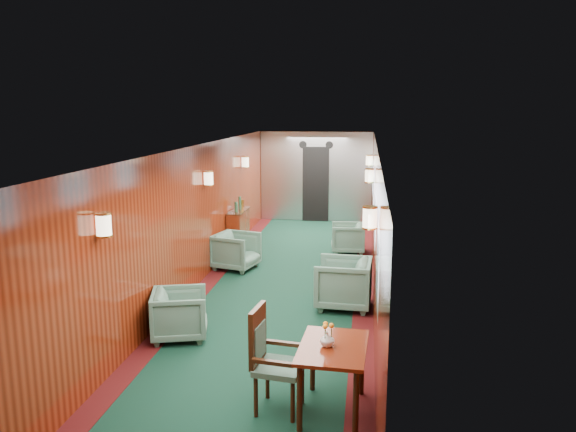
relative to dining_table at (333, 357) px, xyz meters
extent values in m
plane|color=#0E3222|center=(-1.07, 3.78, -0.59)|extent=(12.00, 12.00, 0.00)
cube|color=silver|center=(-1.07, 3.78, 1.76)|extent=(3.00, 12.00, 0.10)
cube|color=silver|center=(-1.07, 3.78, 1.77)|extent=(1.20, 12.00, 0.06)
cube|color=maroon|center=(-1.07, 9.78, 0.61)|extent=(3.00, 0.10, 2.40)
cube|color=maroon|center=(-1.07, -2.22, 0.61)|extent=(3.00, 0.10, 2.40)
cube|color=maroon|center=(-2.57, 3.78, 0.61)|extent=(0.10, 12.00, 2.40)
cube|color=maroon|center=(0.43, 3.78, 0.61)|extent=(0.10, 12.00, 2.40)
cube|color=#3E0C0D|center=(-2.42, 3.78, -0.59)|extent=(0.30, 12.00, 0.01)
cube|color=#3E0C0D|center=(0.28, 3.78, -0.59)|extent=(0.30, 12.00, 0.01)
cube|color=silver|center=(-1.07, 9.70, 0.61)|extent=(2.98, 0.12, 2.38)
cube|color=black|center=(-1.07, 9.62, 0.41)|extent=(0.70, 0.06, 2.00)
cylinder|color=black|center=(-1.42, 9.63, 1.46)|extent=(0.20, 0.04, 0.20)
cylinder|color=black|center=(-0.72, 9.63, 1.46)|extent=(0.20, 0.04, 0.20)
cube|color=#A8AAAE|center=(0.42, 0.28, 0.86)|extent=(0.02, 1.10, 0.80)
cube|color=#496C6E|center=(0.41, 0.28, 0.86)|extent=(0.01, 0.96, 0.66)
cube|color=#A8AAAE|center=(0.42, 2.78, 0.86)|extent=(0.02, 1.10, 0.80)
cube|color=#496C6E|center=(0.41, 2.78, 0.86)|extent=(0.01, 0.96, 0.66)
cube|color=#A8AAAE|center=(0.42, 5.28, 0.86)|extent=(0.02, 1.10, 0.80)
cube|color=#496C6E|center=(0.41, 5.28, 0.86)|extent=(0.01, 0.96, 0.66)
cube|color=#A8AAAE|center=(0.42, 7.78, 0.86)|extent=(0.02, 1.10, 0.80)
cube|color=#496C6E|center=(0.41, 7.78, 0.86)|extent=(0.01, 0.96, 0.66)
cylinder|color=#FFEEC6|center=(-2.47, 0.28, 1.21)|extent=(0.16, 0.16, 0.24)
cylinder|color=gold|center=(-2.47, 0.28, 1.09)|extent=(0.17, 0.17, 0.02)
cylinder|color=#FFEEC6|center=(0.33, 1.08, 1.21)|extent=(0.16, 0.16, 0.24)
cylinder|color=gold|center=(0.33, 1.08, 1.09)|extent=(0.17, 0.17, 0.02)
cylinder|color=#FFEEC6|center=(-2.47, 4.28, 1.21)|extent=(0.16, 0.16, 0.24)
cylinder|color=gold|center=(-2.47, 4.28, 1.09)|extent=(0.17, 0.17, 0.02)
cylinder|color=#FFEEC6|center=(0.33, 5.08, 1.21)|extent=(0.16, 0.16, 0.24)
cylinder|color=gold|center=(0.33, 5.08, 1.09)|extent=(0.17, 0.17, 0.02)
cylinder|color=#FFEEC6|center=(-2.47, 7.28, 1.21)|extent=(0.16, 0.16, 0.24)
cylinder|color=gold|center=(-2.47, 7.28, 1.09)|extent=(0.17, 0.17, 0.02)
cylinder|color=#FFEEC6|center=(0.33, 8.08, 1.21)|extent=(0.16, 0.16, 0.24)
cylinder|color=gold|center=(0.33, 8.08, 1.09)|extent=(0.17, 0.17, 0.02)
cube|color=maroon|center=(0.00, 0.00, 0.09)|extent=(0.71, 0.98, 0.04)
cylinder|color=#371B0C|center=(-0.29, -0.39, -0.26)|extent=(0.06, 0.06, 0.67)
cylinder|color=#371B0C|center=(0.24, -0.42, -0.26)|extent=(0.06, 0.06, 0.67)
cylinder|color=#371B0C|center=(-0.24, 0.42, -0.26)|extent=(0.06, 0.06, 0.67)
cylinder|color=#371B0C|center=(0.29, 0.39, -0.26)|extent=(0.06, 0.06, 0.67)
cube|color=#1E463B|center=(-0.53, -0.04, -0.14)|extent=(0.51, 0.51, 0.06)
cube|color=#371B0C|center=(-0.76, -0.01, 0.18)|extent=(0.10, 0.42, 0.60)
cube|color=#1E463B|center=(-0.73, -0.01, 0.12)|extent=(0.06, 0.32, 0.36)
cube|color=#371B0C|center=(-0.56, -0.27, 0.02)|extent=(0.42, 0.10, 0.04)
cube|color=#371B0C|center=(-0.50, 0.19, 0.02)|extent=(0.42, 0.10, 0.04)
cylinder|color=#371B0C|center=(-0.74, -0.20, -0.38)|extent=(0.04, 0.04, 0.43)
cylinder|color=#371B0C|center=(-0.37, -0.25, -0.38)|extent=(0.04, 0.04, 0.43)
cylinder|color=#371B0C|center=(-0.69, 0.17, -0.38)|extent=(0.04, 0.04, 0.43)
cylinder|color=#371B0C|center=(-0.32, 0.12, -0.38)|extent=(0.04, 0.04, 0.43)
cube|color=maroon|center=(-2.41, 6.23, -0.16)|extent=(0.29, 0.96, 0.87)
cube|color=#371B0C|center=(-2.40, 6.23, 0.27)|extent=(0.31, 0.98, 0.02)
cylinder|color=#254A32|center=(-2.39, 5.99, 0.39)|extent=(0.07, 0.07, 0.22)
cylinder|color=#254A32|center=(-2.39, 6.33, 0.42)|extent=(0.06, 0.06, 0.28)
cylinder|color=gold|center=(-2.39, 6.52, 0.37)|extent=(0.08, 0.08, 0.18)
imported|color=beige|center=(-0.06, -0.02, 0.19)|extent=(0.18, 0.18, 0.15)
imported|color=#1E463B|center=(-2.13, 1.57, -0.27)|extent=(0.88, 0.87, 0.65)
imported|color=#1E463B|center=(-2.13, 4.85, -0.25)|extent=(0.92, 0.91, 0.69)
imported|color=#1E463B|center=(-0.03, 3.04, -0.21)|extent=(0.88, 0.86, 0.76)
imported|color=#1E463B|center=(-0.09, 6.37, -0.28)|extent=(0.73, 0.71, 0.63)
camera|label=1|loc=(0.29, -5.21, 2.43)|focal=35.00mm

